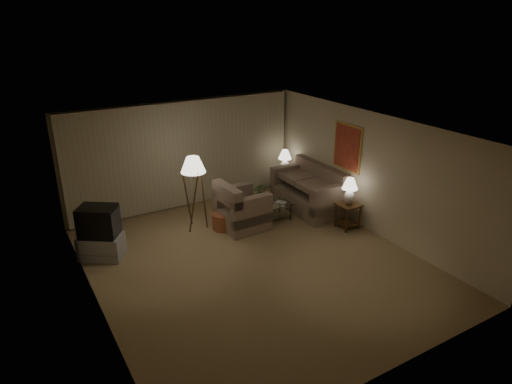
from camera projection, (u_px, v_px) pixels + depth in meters
ground at (254, 263)px, 9.12m from camera, size 7.00×7.00×0.00m
room_shell at (219, 159)px, 9.69m from camera, size 6.04×7.02×2.72m
sofa at (307, 192)px, 11.43m from camera, size 2.06×1.12×0.89m
armchair at (242, 210)px, 10.46m from camera, size 1.10×1.05×0.88m
side_table_near at (348, 212)px, 10.44m from camera, size 0.49×0.49×0.60m
side_table_far at (284, 178)px, 12.52m from camera, size 0.48×0.40×0.60m
table_lamp_near at (350, 189)px, 10.23m from camera, size 0.36×0.36×0.62m
table_lamp_far at (285, 159)px, 12.31m from camera, size 0.35×0.35×0.61m
coffee_table at (268, 210)px, 10.84m from camera, size 1.11×0.60×0.41m
tv_cabinet at (102, 246)px, 9.22m from camera, size 1.34×1.32×0.50m
crt_tv at (98, 221)px, 9.02m from camera, size 1.21×1.19×0.62m
floor_lamp at (194, 192)px, 10.25m from camera, size 0.56×0.56×1.72m
ottoman at (224, 220)px, 10.50m from camera, size 0.62×0.62×0.38m
vase at (263, 203)px, 10.69m from camera, size 0.16×0.16×0.14m
flowers at (263, 190)px, 10.57m from camera, size 0.56×0.52×0.51m
book at (279, 204)px, 10.82m from camera, size 0.27×0.30×0.02m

